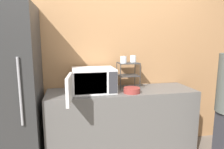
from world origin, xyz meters
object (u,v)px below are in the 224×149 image
(microwave, at_px, (93,80))
(glass_back_right, at_px, (133,59))
(dish_rack, at_px, (128,70))
(bowl, at_px, (132,90))
(glass_front_left, at_px, (123,60))
(refrigerator, at_px, (9,94))

(microwave, bearing_deg, glass_back_right, 15.28)
(dish_rack, relative_size, bowl, 1.70)
(glass_back_right, bearing_deg, glass_front_left, -145.79)
(dish_rack, distance_m, bowl, 0.33)
(microwave, distance_m, glass_back_right, 0.63)
(glass_front_left, height_order, glass_back_right, same)
(microwave, relative_size, refrigerator, 0.42)
(microwave, relative_size, dish_rack, 2.40)
(dish_rack, height_order, refrigerator, refrigerator)
(dish_rack, relative_size, refrigerator, 0.18)
(glass_back_right, height_order, refrigerator, refrigerator)
(glass_back_right, relative_size, bowl, 0.45)
(refrigerator, bearing_deg, glass_back_right, 7.39)
(glass_back_right, bearing_deg, bowl, -109.70)
(glass_front_left, bearing_deg, microwave, -173.92)
(glass_front_left, relative_size, bowl, 0.45)
(dish_rack, xyz_separation_m, refrigerator, (-1.43, -0.14, -0.20))
(refrigerator, bearing_deg, bowl, -4.44)
(microwave, height_order, dish_rack, dish_rack)
(dish_rack, distance_m, glass_front_left, 0.17)
(glass_back_right, relative_size, refrigerator, 0.05)
(dish_rack, bearing_deg, refrigerator, -174.32)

